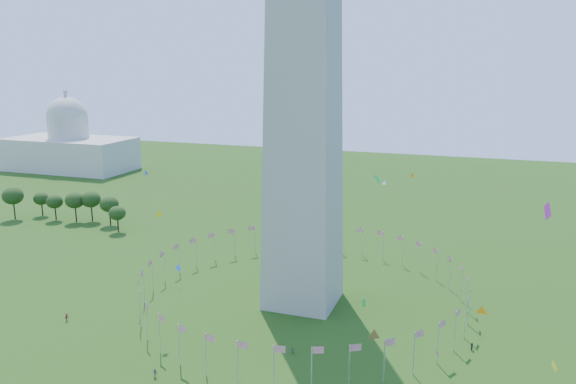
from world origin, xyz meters
name	(u,v)px	position (x,y,z in m)	size (l,w,h in m)	color
flag_ring	(303,285)	(0.00, 50.00, 4.50)	(80.24, 80.24, 9.00)	silver
capitol_building	(68,129)	(-180.00, 180.00, 23.00)	(70.00, 35.00, 46.00)	beige
kites_aloft	(349,267)	(17.29, 24.79, 20.37)	(111.73, 84.40, 38.16)	orange
tree_line_west	(68,208)	(-106.99, 90.84, 5.47)	(55.36, 15.46, 12.37)	#2A4D19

